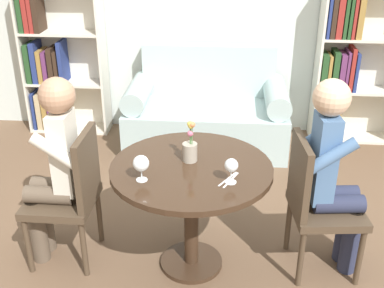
{
  "coord_description": "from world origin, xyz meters",
  "views": [
    {
      "loc": [
        0.2,
        -2.47,
        2.08
      ],
      "look_at": [
        0.0,
        0.05,
        0.85
      ],
      "focal_mm": 45.0,
      "sensor_mm": 36.0,
      "label": 1
    }
  ],
  "objects_px": {
    "person_right": "(334,173)",
    "wine_glass_left": "(141,164)",
    "bookshelf_left": "(55,61)",
    "flower_vase": "(190,147)",
    "person_left": "(54,167)",
    "chair_right": "(316,201)",
    "couch": "(207,114)",
    "wine_glass_right": "(231,166)",
    "bookshelf_right": "(348,64)",
    "chair_left": "(71,192)"
  },
  "relations": [
    {
      "from": "bookshelf_right",
      "to": "person_left",
      "type": "xyz_separation_m",
      "value": [
        -2.16,
        -2.05,
        -0.09
      ]
    },
    {
      "from": "couch",
      "to": "chair_left",
      "type": "relative_size",
      "value": 1.68
    },
    {
      "from": "wine_glass_left",
      "to": "chair_left",
      "type": "bearing_deg",
      "value": 157.0
    },
    {
      "from": "bookshelf_right",
      "to": "couch",
      "type": "bearing_deg",
      "value": -168.67
    },
    {
      "from": "flower_vase",
      "to": "bookshelf_left",
      "type": "bearing_deg",
      "value": 127.21
    },
    {
      "from": "bookshelf_left",
      "to": "wine_glass_left",
      "type": "distance_m",
      "value": 2.6
    },
    {
      "from": "bookshelf_left",
      "to": "person_left",
      "type": "distance_m",
      "value": 2.17
    },
    {
      "from": "chair_left",
      "to": "flower_vase",
      "type": "bearing_deg",
      "value": 94.1
    },
    {
      "from": "bookshelf_right",
      "to": "wine_glass_left",
      "type": "distance_m",
      "value": 2.76
    },
    {
      "from": "person_right",
      "to": "bookshelf_right",
      "type": "bearing_deg",
      "value": -19.65
    },
    {
      "from": "person_left",
      "to": "chair_left",
      "type": "bearing_deg",
      "value": 89.51
    },
    {
      "from": "chair_left",
      "to": "person_right",
      "type": "bearing_deg",
      "value": 92.13
    },
    {
      "from": "bookshelf_left",
      "to": "chair_right",
      "type": "distance_m",
      "value": 3.07
    },
    {
      "from": "bookshelf_left",
      "to": "bookshelf_right",
      "type": "distance_m",
      "value": 2.86
    },
    {
      "from": "chair_right",
      "to": "couch",
      "type": "bearing_deg",
      "value": 17.02
    },
    {
      "from": "chair_right",
      "to": "person_left",
      "type": "relative_size",
      "value": 0.73
    },
    {
      "from": "chair_right",
      "to": "person_right",
      "type": "bearing_deg",
      "value": -85.74
    },
    {
      "from": "person_right",
      "to": "wine_glass_left",
      "type": "height_order",
      "value": "person_right"
    },
    {
      "from": "bookshelf_left",
      "to": "flower_vase",
      "type": "distance_m",
      "value": 2.52
    },
    {
      "from": "person_left",
      "to": "wine_glass_left",
      "type": "xyz_separation_m",
      "value": [
        0.58,
        -0.21,
        0.16
      ]
    },
    {
      "from": "person_left",
      "to": "couch",
      "type": "bearing_deg",
      "value": 155.45
    },
    {
      "from": "wine_glass_right",
      "to": "wine_glass_left",
      "type": "bearing_deg",
      "value": -178.26
    },
    {
      "from": "bookshelf_left",
      "to": "chair_left",
      "type": "xyz_separation_m",
      "value": [
        0.78,
        -2.05,
        -0.23
      ]
    },
    {
      "from": "chair_left",
      "to": "bookshelf_right",
      "type": "bearing_deg",
      "value": 135.34
    },
    {
      "from": "chair_left",
      "to": "person_left",
      "type": "xyz_separation_m",
      "value": [
        -0.09,
        0.0,
        0.18
      ]
    },
    {
      "from": "bookshelf_right",
      "to": "person_right",
      "type": "bearing_deg",
      "value": -103.47
    },
    {
      "from": "wine_glass_right",
      "to": "flower_vase",
      "type": "distance_m",
      "value": 0.34
    },
    {
      "from": "wine_glass_left",
      "to": "couch",
      "type": "bearing_deg",
      "value": 82.54
    },
    {
      "from": "wine_glass_right",
      "to": "flower_vase",
      "type": "relative_size",
      "value": 0.56
    },
    {
      "from": "bookshelf_right",
      "to": "chair_right",
      "type": "height_order",
      "value": "bookshelf_right"
    },
    {
      "from": "bookshelf_left",
      "to": "bookshelf_right",
      "type": "relative_size",
      "value": 1.0
    },
    {
      "from": "wine_glass_left",
      "to": "flower_vase",
      "type": "bearing_deg",
      "value": 45.61
    },
    {
      "from": "chair_left",
      "to": "person_left",
      "type": "bearing_deg",
      "value": -90.49
    },
    {
      "from": "couch",
      "to": "chair_right",
      "type": "xyz_separation_m",
      "value": [
        0.76,
        -1.76,
        0.18
      ]
    },
    {
      "from": "person_right",
      "to": "chair_right",
      "type": "bearing_deg",
      "value": 94.26
    },
    {
      "from": "chair_left",
      "to": "person_left",
      "type": "height_order",
      "value": "person_left"
    },
    {
      "from": "bookshelf_right",
      "to": "flower_vase",
      "type": "xyz_separation_m",
      "value": [
        -1.34,
        -2.01,
        0.06
      ]
    },
    {
      "from": "person_left",
      "to": "wine_glass_left",
      "type": "height_order",
      "value": "person_left"
    },
    {
      "from": "person_left",
      "to": "person_right",
      "type": "distance_m",
      "value": 1.68
    },
    {
      "from": "bookshelf_right",
      "to": "person_left",
      "type": "height_order",
      "value": "bookshelf_right"
    },
    {
      "from": "person_left",
      "to": "wine_glass_right",
      "type": "distance_m",
      "value": 1.1
    },
    {
      "from": "chair_right",
      "to": "person_right",
      "type": "xyz_separation_m",
      "value": [
        0.09,
        0.02,
        0.19
      ]
    },
    {
      "from": "wine_glass_left",
      "to": "person_right",
      "type": "bearing_deg",
      "value": 12.73
    },
    {
      "from": "wine_glass_right",
      "to": "chair_left",
      "type": "bearing_deg",
      "value": 168.85
    },
    {
      "from": "bookshelf_right",
      "to": "person_left",
      "type": "bearing_deg",
      "value": -136.57
    },
    {
      "from": "person_left",
      "to": "flower_vase",
      "type": "bearing_deg",
      "value": 93.62
    },
    {
      "from": "bookshelf_right",
      "to": "chair_left",
      "type": "xyz_separation_m",
      "value": [
        -2.08,
        -2.05,
        -0.27
      ]
    },
    {
      "from": "bookshelf_right",
      "to": "wine_glass_right",
      "type": "distance_m",
      "value": 2.5
    },
    {
      "from": "wine_glass_right",
      "to": "flower_vase",
      "type": "height_order",
      "value": "flower_vase"
    },
    {
      "from": "chair_left",
      "to": "chair_right",
      "type": "distance_m",
      "value": 1.51
    }
  ]
}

